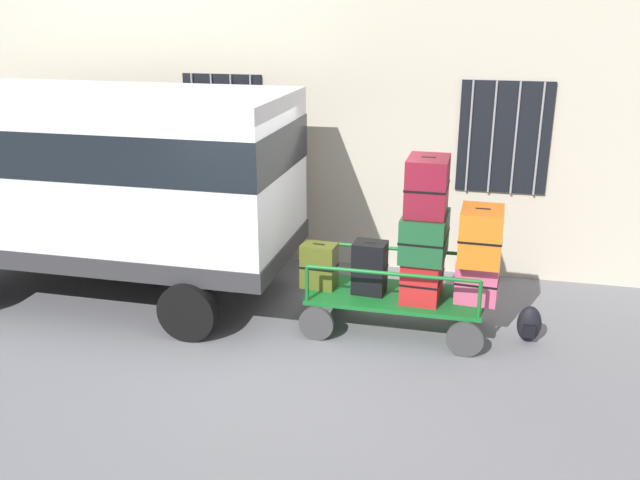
{
  "coord_description": "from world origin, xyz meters",
  "views": [
    {
      "loc": [
        1.9,
        -6.85,
        3.66
      ],
      "look_at": [
        0.14,
        0.42,
        1.06
      ],
      "focal_mm": 37.71,
      "sensor_mm": 36.0,
      "label": 1
    }
  ],
  "objects_px": {
    "suitcase_left_bottom": "(319,266)",
    "luggage_cart": "(395,301)",
    "suitcase_center_middle": "(425,236)",
    "suitcase_midright_middle": "(481,236)",
    "suitcase_midleft_bottom": "(370,268)",
    "suitcase_midright_bottom": "(477,280)",
    "backpack": "(529,324)",
    "suitcase_center_top": "(427,186)",
    "van": "(103,172)",
    "suitcase_center_bottom": "(422,277)"
  },
  "relations": [
    {
      "from": "suitcase_center_top",
      "to": "suitcase_midright_middle",
      "type": "relative_size",
      "value": 1.04
    },
    {
      "from": "van",
      "to": "luggage_cart",
      "type": "bearing_deg",
      "value": -3.52
    },
    {
      "from": "luggage_cart",
      "to": "suitcase_left_bottom",
      "type": "bearing_deg",
      "value": 179.33
    },
    {
      "from": "suitcase_left_bottom",
      "to": "suitcase_center_middle",
      "type": "distance_m",
      "value": 1.32
    },
    {
      "from": "suitcase_left_bottom",
      "to": "luggage_cart",
      "type": "bearing_deg",
      "value": -0.67
    },
    {
      "from": "suitcase_midright_bottom",
      "to": "suitcase_midright_middle",
      "type": "xyz_separation_m",
      "value": [
        -0.0,
        -0.07,
        0.56
      ]
    },
    {
      "from": "suitcase_center_bottom",
      "to": "suitcase_center_top",
      "type": "bearing_deg",
      "value": -90.0
    },
    {
      "from": "suitcase_center_bottom",
      "to": "suitcase_center_middle",
      "type": "xyz_separation_m",
      "value": [
        -0.0,
        -0.01,
        0.51
      ]
    },
    {
      "from": "suitcase_midleft_bottom",
      "to": "suitcase_midright_bottom",
      "type": "height_order",
      "value": "suitcase_midleft_bottom"
    },
    {
      "from": "suitcase_center_middle",
      "to": "suitcase_midright_middle",
      "type": "bearing_deg",
      "value": -2.7
    },
    {
      "from": "van",
      "to": "suitcase_left_bottom",
      "type": "distance_m",
      "value": 3.06
    },
    {
      "from": "suitcase_center_bottom",
      "to": "suitcase_midright_middle",
      "type": "distance_m",
      "value": 0.84
    },
    {
      "from": "suitcase_center_bottom",
      "to": "suitcase_center_middle",
      "type": "bearing_deg",
      "value": -90.0
    },
    {
      "from": "suitcase_left_bottom",
      "to": "suitcase_center_middle",
      "type": "height_order",
      "value": "suitcase_center_middle"
    },
    {
      "from": "suitcase_center_middle",
      "to": "van",
      "type": "bearing_deg",
      "value": 176.62
    },
    {
      "from": "luggage_cart",
      "to": "suitcase_midleft_bottom",
      "type": "bearing_deg",
      "value": -177.41
    },
    {
      "from": "suitcase_center_top",
      "to": "suitcase_midright_middle",
      "type": "bearing_deg",
      "value": -3.08
    },
    {
      "from": "suitcase_left_bottom",
      "to": "backpack",
      "type": "xyz_separation_m",
      "value": [
        2.47,
        0.04,
        -0.51
      ]
    },
    {
      "from": "suitcase_midleft_bottom",
      "to": "suitcase_midright_middle",
      "type": "bearing_deg",
      "value": -1.09
    },
    {
      "from": "suitcase_midleft_bottom",
      "to": "suitcase_center_top",
      "type": "bearing_deg",
      "value": 0.9
    },
    {
      "from": "backpack",
      "to": "suitcase_midright_bottom",
      "type": "bearing_deg",
      "value": -177.98
    },
    {
      "from": "suitcase_midleft_bottom",
      "to": "suitcase_center_top",
      "type": "relative_size",
      "value": 0.97
    },
    {
      "from": "suitcase_center_top",
      "to": "suitcase_midright_bottom",
      "type": "relative_size",
      "value": 1.27
    },
    {
      "from": "suitcase_midright_middle",
      "to": "backpack",
      "type": "height_order",
      "value": "suitcase_midright_middle"
    },
    {
      "from": "luggage_cart",
      "to": "suitcase_midleft_bottom",
      "type": "distance_m",
      "value": 0.51
    },
    {
      "from": "suitcase_midright_middle",
      "to": "suitcase_left_bottom",
      "type": "bearing_deg",
      "value": 178.51
    },
    {
      "from": "suitcase_left_bottom",
      "to": "suitcase_center_top",
      "type": "bearing_deg",
      "value": -0.7
    },
    {
      "from": "suitcase_midleft_bottom",
      "to": "suitcase_midright_middle",
      "type": "distance_m",
      "value": 1.33
    },
    {
      "from": "van",
      "to": "backpack",
      "type": "distance_m",
      "value": 5.57
    },
    {
      "from": "suitcase_center_bottom",
      "to": "backpack",
      "type": "relative_size",
      "value": 1.56
    },
    {
      "from": "suitcase_midright_middle",
      "to": "suitcase_midleft_bottom",
      "type": "bearing_deg",
      "value": 178.91
    },
    {
      "from": "suitcase_center_top",
      "to": "backpack",
      "type": "relative_size",
      "value": 1.47
    },
    {
      "from": "van",
      "to": "suitcase_center_middle",
      "type": "xyz_separation_m",
      "value": [
        4.14,
        -0.24,
        -0.45
      ]
    },
    {
      "from": "luggage_cart",
      "to": "suitcase_midright_bottom",
      "type": "relative_size",
      "value": 4.12
    },
    {
      "from": "suitcase_midleft_bottom",
      "to": "suitcase_center_top",
      "type": "height_order",
      "value": "suitcase_center_top"
    },
    {
      "from": "luggage_cart",
      "to": "suitcase_center_middle",
      "type": "xyz_separation_m",
      "value": [
        0.31,
        -0.01,
        0.85
      ]
    },
    {
      "from": "suitcase_midleft_bottom",
      "to": "suitcase_midright_bottom",
      "type": "relative_size",
      "value": 1.24
    },
    {
      "from": "van",
      "to": "suitcase_left_bottom",
      "type": "height_order",
      "value": "van"
    },
    {
      "from": "suitcase_left_bottom",
      "to": "suitcase_center_bottom",
      "type": "relative_size",
      "value": 0.8
    },
    {
      "from": "suitcase_midleft_bottom",
      "to": "backpack",
      "type": "distance_m",
      "value": 1.94
    },
    {
      "from": "suitcase_midleft_bottom",
      "to": "suitcase_center_bottom",
      "type": "distance_m",
      "value": 0.62
    },
    {
      "from": "suitcase_midright_bottom",
      "to": "backpack",
      "type": "bearing_deg",
      "value": 2.02
    },
    {
      "from": "suitcase_center_top",
      "to": "suitcase_center_bottom",
      "type": "bearing_deg",
      "value": 90.0
    },
    {
      "from": "suitcase_midleft_bottom",
      "to": "suitcase_midright_middle",
      "type": "relative_size",
      "value": 1.02
    },
    {
      "from": "suitcase_left_bottom",
      "to": "suitcase_midright_bottom",
      "type": "distance_m",
      "value": 1.85
    },
    {
      "from": "suitcase_center_top",
      "to": "suitcase_left_bottom",
      "type": "bearing_deg",
      "value": 179.3
    },
    {
      "from": "suitcase_center_bottom",
      "to": "suitcase_center_middle",
      "type": "distance_m",
      "value": 0.51
    },
    {
      "from": "suitcase_left_bottom",
      "to": "van",
      "type": "bearing_deg",
      "value": 175.57
    },
    {
      "from": "suitcase_midright_bottom",
      "to": "suitcase_midright_middle",
      "type": "distance_m",
      "value": 0.57
    },
    {
      "from": "luggage_cart",
      "to": "suitcase_center_bottom",
      "type": "relative_size",
      "value": 3.05
    }
  ]
}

